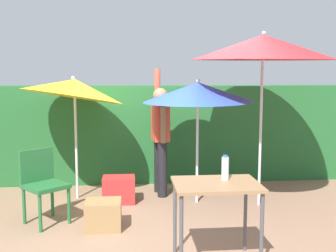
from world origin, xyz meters
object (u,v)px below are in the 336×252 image
Objects in this scene: umbrella_rainbow at (198,92)px; chair_plastic at (43,181)px; umbrella_yellow at (74,88)px; person_vendor at (160,133)px; crate_cardboard at (103,215)px; umbrella_orange at (263,47)px; bottle_water at (225,168)px; cooler_box at (119,190)px; folding_table at (216,193)px.

umbrella_rainbow reaches higher than chair_plastic.
person_vendor is at bearing 3.36° from umbrella_yellow.
crate_cardboard is at bearing -19.99° from chair_plastic.
umbrella_orange is 2.20m from bottle_water.
cooler_box is at bearing -150.05° from person_vendor.
umbrella_orange is at bearing 61.62° from bottle_water.
chair_plastic is 3.71× the size of bottle_water.
crate_cardboard is (-2.09, -0.69, -1.98)m from umbrella_orange.
umbrella_rainbow is 2.09m from folding_table.
folding_table is at bearing -64.12° from cooler_box.
umbrella_yellow reaches higher than person_vendor.
folding_table is (-0.97, -1.70, -1.46)m from umbrella_orange.
umbrella_rainbow is at bearing 86.02° from folding_table.
umbrella_orange is at bearing -8.59° from cooler_box.
person_vendor reaches higher than umbrella_rainbow.
bottle_water is at bearing -60.48° from cooler_box.
person_vendor is at bearing 153.93° from umbrella_orange.
chair_plastic is at bearing -171.42° from umbrella_orange.
chair_plastic is (-0.27, -1.00, -1.09)m from umbrella_yellow.
chair_plastic is 2.15× the size of crate_cardboard.
person_vendor reaches higher than chair_plastic.
umbrella_yellow is at bearing 110.35° from crate_cardboard.
folding_table is at bearing -41.92° from crate_cardboard.
person_vendor is 1.03m from cooler_box.
bottle_water is (1.69, -2.17, -0.70)m from umbrella_yellow.
umbrella_rainbow is 1.91m from bottle_water.
chair_plastic is at bearing 160.01° from crate_cardboard.
umbrella_orange reaches higher than cooler_box.
cooler_box is at bearing 171.41° from umbrella_orange.
crate_cardboard is (-0.77, -1.34, -0.77)m from person_vendor.
umbrella_rainbow is 2.17× the size of folding_table.
umbrella_yellow is at bearing 155.70° from cooler_box.
person_vendor is 2.38m from folding_table.
umbrella_rainbow is 0.91× the size of umbrella_yellow.
umbrella_yellow reaches higher than umbrella_rainbow.
bottle_water reaches higher than crate_cardboard.
crate_cardboard is (0.74, -0.27, -0.35)m from chair_plastic.
person_vendor is (-1.32, 0.65, -1.21)m from umbrella_orange.
chair_plastic reaches higher than cooler_box.
crate_cardboard is at bearing 143.53° from bottle_water.
chair_plastic is at bearing -141.09° from cooler_box.
umbrella_rainbow is 0.92× the size of person_vendor.
cooler_box is 0.56× the size of folding_table.
umbrella_orange is at bearing 60.31° from folding_table.
umbrella_orange is 2.77m from cooler_box.
chair_plastic reaches higher than crate_cardboard.
folding_table is at bearing -34.43° from chair_plastic.
umbrella_rainbow is 0.73× the size of umbrella_orange.
crate_cardboard is 1.59m from folding_table.
cooler_box is (-1.94, 0.29, -1.97)m from umbrella_orange.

